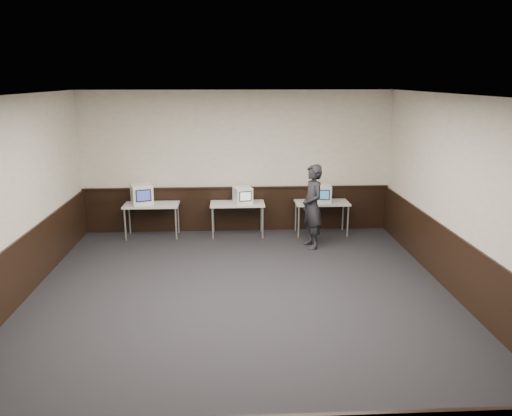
{
  "coord_description": "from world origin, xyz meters",
  "views": [
    {
      "loc": [
        -0.14,
        -7.18,
        3.44
      ],
      "look_at": [
        0.31,
        1.6,
        1.15
      ],
      "focal_mm": 35.0,
      "sensor_mm": 36.0,
      "label": 1
    }
  ],
  "objects_px": {
    "emac_center": "(243,195)",
    "emac_right": "(323,194)",
    "desk_right": "(322,205)",
    "emac_left": "(142,194)",
    "desk_center": "(237,206)",
    "desk_left": "(152,207)",
    "person": "(312,207)"
  },
  "relations": [
    {
      "from": "person",
      "to": "desk_center",
      "type": "bearing_deg",
      "value": -132.84
    },
    {
      "from": "desk_left",
      "to": "desk_right",
      "type": "xyz_separation_m",
      "value": [
        3.8,
        0.0,
        0.0
      ]
    },
    {
      "from": "desk_left",
      "to": "person",
      "type": "relative_size",
      "value": 0.68
    },
    {
      "from": "emac_right",
      "to": "desk_right",
      "type": "bearing_deg",
      "value": 165.02
    },
    {
      "from": "emac_center",
      "to": "desk_left",
      "type": "bearing_deg",
      "value": 162.8
    },
    {
      "from": "desk_left",
      "to": "emac_center",
      "type": "xyz_separation_m",
      "value": [
        2.02,
        -0.03,
        0.25
      ]
    },
    {
      "from": "desk_left",
      "to": "emac_right",
      "type": "bearing_deg",
      "value": -0.1
    },
    {
      "from": "desk_right",
      "to": "person",
      "type": "xyz_separation_m",
      "value": [
        -0.36,
        -0.9,
        0.2
      ]
    },
    {
      "from": "desk_center",
      "to": "desk_right",
      "type": "height_order",
      "value": "same"
    },
    {
      "from": "person",
      "to": "emac_center",
      "type": "bearing_deg",
      "value": -133.91
    },
    {
      "from": "desk_center",
      "to": "emac_left",
      "type": "height_order",
      "value": "emac_left"
    },
    {
      "from": "emac_center",
      "to": "person",
      "type": "relative_size",
      "value": 0.27
    },
    {
      "from": "emac_center",
      "to": "emac_right",
      "type": "bearing_deg",
      "value": -15.31
    },
    {
      "from": "desk_center",
      "to": "emac_right",
      "type": "height_order",
      "value": "emac_right"
    },
    {
      "from": "person",
      "to": "desk_left",
      "type": "bearing_deg",
      "value": -117.14
    },
    {
      "from": "desk_center",
      "to": "emac_left",
      "type": "bearing_deg",
      "value": 179.82
    },
    {
      "from": "desk_left",
      "to": "emac_center",
      "type": "relative_size",
      "value": 2.54
    },
    {
      "from": "desk_left",
      "to": "desk_center",
      "type": "distance_m",
      "value": 1.9
    },
    {
      "from": "desk_right",
      "to": "person",
      "type": "relative_size",
      "value": 0.68
    },
    {
      "from": "desk_left",
      "to": "person",
      "type": "bearing_deg",
      "value": -14.68
    },
    {
      "from": "desk_right",
      "to": "person",
      "type": "bearing_deg",
      "value": -112.06
    },
    {
      "from": "emac_center",
      "to": "person",
      "type": "xyz_separation_m",
      "value": [
        1.41,
        -0.87,
        -0.06
      ]
    },
    {
      "from": "desk_right",
      "to": "emac_center",
      "type": "relative_size",
      "value": 2.54
    },
    {
      "from": "desk_left",
      "to": "emac_center",
      "type": "bearing_deg",
      "value": -0.99
    },
    {
      "from": "desk_left",
      "to": "desk_right",
      "type": "distance_m",
      "value": 3.8
    },
    {
      "from": "desk_right",
      "to": "emac_left",
      "type": "distance_m",
      "value": 4.01
    },
    {
      "from": "desk_right",
      "to": "emac_right",
      "type": "height_order",
      "value": "emac_right"
    },
    {
      "from": "desk_right",
      "to": "emac_center",
      "type": "bearing_deg",
      "value": -178.88
    },
    {
      "from": "emac_left",
      "to": "emac_right",
      "type": "relative_size",
      "value": 1.3
    },
    {
      "from": "emac_center",
      "to": "person",
      "type": "height_order",
      "value": "person"
    },
    {
      "from": "desk_left",
      "to": "desk_center",
      "type": "relative_size",
      "value": 1.0
    },
    {
      "from": "desk_center",
      "to": "person",
      "type": "xyz_separation_m",
      "value": [
        1.54,
        -0.9,
        0.2
      ]
    }
  ]
}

